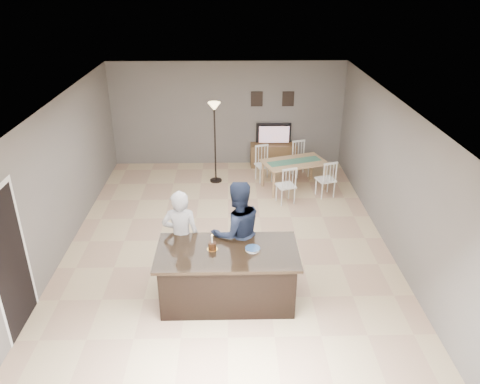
{
  "coord_description": "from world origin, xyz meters",
  "views": [
    {
      "loc": [
        0.06,
        -7.77,
        4.72
      ],
      "look_at": [
        0.23,
        -0.3,
        1.16
      ],
      "focal_mm": 35.0,
      "sensor_mm": 36.0,
      "label": 1
    }
  ],
  "objects_px": {
    "kitchen_island": "(228,275)",
    "woman": "(181,237)",
    "tv_console": "(273,155)",
    "birthday_cake": "(212,246)",
    "floor_lamp": "(215,121)",
    "television": "(274,134)",
    "plate_stack": "(253,249)",
    "man": "(237,233)",
    "dining_table": "(294,166)"
  },
  "relations": [
    {
      "from": "tv_console",
      "to": "woman",
      "type": "relative_size",
      "value": 0.73
    },
    {
      "from": "woman",
      "to": "birthday_cake",
      "type": "height_order",
      "value": "woman"
    },
    {
      "from": "kitchen_island",
      "to": "dining_table",
      "type": "xyz_separation_m",
      "value": [
        1.55,
        4.15,
        0.11
      ]
    },
    {
      "from": "tv_console",
      "to": "dining_table",
      "type": "distance_m",
      "value": 1.49
    },
    {
      "from": "kitchen_island",
      "to": "floor_lamp",
      "type": "bearing_deg",
      "value": 93.74
    },
    {
      "from": "man",
      "to": "woman",
      "type": "bearing_deg",
      "value": -19.1
    },
    {
      "from": "kitchen_island",
      "to": "plate_stack",
      "type": "height_order",
      "value": "plate_stack"
    },
    {
      "from": "kitchen_island",
      "to": "floor_lamp",
      "type": "relative_size",
      "value": 1.09
    },
    {
      "from": "woman",
      "to": "man",
      "type": "distance_m",
      "value": 0.91
    },
    {
      "from": "plate_stack",
      "to": "dining_table",
      "type": "distance_m",
      "value": 4.31
    },
    {
      "from": "dining_table",
      "to": "birthday_cake",
      "type": "bearing_deg",
      "value": -131.79
    },
    {
      "from": "kitchen_island",
      "to": "birthday_cake",
      "type": "height_order",
      "value": "birthday_cake"
    },
    {
      "from": "kitchen_island",
      "to": "television",
      "type": "xyz_separation_m",
      "value": [
        1.2,
        5.64,
        0.41
      ]
    },
    {
      "from": "kitchen_island",
      "to": "man",
      "type": "bearing_deg",
      "value": 73.86
    },
    {
      "from": "woman",
      "to": "birthday_cake",
      "type": "relative_size",
      "value": 6.41
    },
    {
      "from": "floor_lamp",
      "to": "birthday_cake",
      "type": "bearing_deg",
      "value": -89.07
    },
    {
      "from": "woman",
      "to": "dining_table",
      "type": "relative_size",
      "value": 0.83
    },
    {
      "from": "tv_console",
      "to": "man",
      "type": "xyz_separation_m",
      "value": [
        -1.04,
        -5.02,
        0.59
      ]
    },
    {
      "from": "television",
      "to": "woman",
      "type": "height_order",
      "value": "woman"
    },
    {
      "from": "kitchen_island",
      "to": "television",
      "type": "distance_m",
      "value": 5.78
    },
    {
      "from": "woman",
      "to": "plate_stack",
      "type": "bearing_deg",
      "value": 156.4
    },
    {
      "from": "dining_table",
      "to": "floor_lamp",
      "type": "distance_m",
      "value": 2.14
    },
    {
      "from": "tv_console",
      "to": "television",
      "type": "bearing_deg",
      "value": 90.0
    },
    {
      "from": "woman",
      "to": "kitchen_island",
      "type": "bearing_deg",
      "value": 145.37
    },
    {
      "from": "man",
      "to": "dining_table",
      "type": "distance_m",
      "value": 3.87
    },
    {
      "from": "television",
      "to": "man",
      "type": "bearing_deg",
      "value": 78.44
    },
    {
      "from": "kitchen_island",
      "to": "plate_stack",
      "type": "distance_m",
      "value": 0.6
    },
    {
      "from": "television",
      "to": "man",
      "type": "relative_size",
      "value": 0.51
    },
    {
      "from": "man",
      "to": "birthday_cake",
      "type": "height_order",
      "value": "man"
    },
    {
      "from": "kitchen_island",
      "to": "television",
      "type": "relative_size",
      "value": 2.35
    },
    {
      "from": "kitchen_island",
      "to": "floor_lamp",
      "type": "height_order",
      "value": "floor_lamp"
    },
    {
      "from": "woman",
      "to": "dining_table",
      "type": "xyz_separation_m",
      "value": [
        2.3,
        3.6,
        -0.26
      ]
    },
    {
      "from": "birthday_cake",
      "to": "floor_lamp",
      "type": "xyz_separation_m",
      "value": [
        -0.07,
        4.55,
        0.57
      ]
    },
    {
      "from": "television",
      "to": "birthday_cake",
      "type": "relative_size",
      "value": 3.57
    },
    {
      "from": "tv_console",
      "to": "man",
      "type": "relative_size",
      "value": 0.67
    },
    {
      "from": "tv_console",
      "to": "birthday_cake",
      "type": "xyz_separation_m",
      "value": [
        -1.43,
        -5.52,
        0.66
      ]
    },
    {
      "from": "kitchen_island",
      "to": "birthday_cake",
      "type": "bearing_deg",
      "value": 167.66
    },
    {
      "from": "television",
      "to": "birthday_cake",
      "type": "height_order",
      "value": "birthday_cake"
    },
    {
      "from": "kitchen_island",
      "to": "tv_console",
      "type": "bearing_deg",
      "value": 77.84
    },
    {
      "from": "television",
      "to": "birthday_cake",
      "type": "distance_m",
      "value": 5.77
    },
    {
      "from": "tv_console",
      "to": "man",
      "type": "height_order",
      "value": "man"
    },
    {
      "from": "kitchen_island",
      "to": "television",
      "type": "height_order",
      "value": "television"
    },
    {
      "from": "kitchen_island",
      "to": "plate_stack",
      "type": "bearing_deg",
      "value": 2.16
    },
    {
      "from": "tv_console",
      "to": "television",
      "type": "distance_m",
      "value": 0.57
    },
    {
      "from": "television",
      "to": "floor_lamp",
      "type": "relative_size",
      "value": 0.46
    },
    {
      "from": "woman",
      "to": "plate_stack",
      "type": "height_order",
      "value": "woman"
    },
    {
      "from": "kitchen_island",
      "to": "woman",
      "type": "relative_size",
      "value": 1.31
    },
    {
      "from": "kitchen_island",
      "to": "plate_stack",
      "type": "xyz_separation_m",
      "value": [
        0.38,
        0.01,
        0.46
      ]
    },
    {
      "from": "plate_stack",
      "to": "man",
      "type": "bearing_deg",
      "value": 112.72
    },
    {
      "from": "birthday_cake",
      "to": "plate_stack",
      "type": "relative_size",
      "value": 1.12
    }
  ]
}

